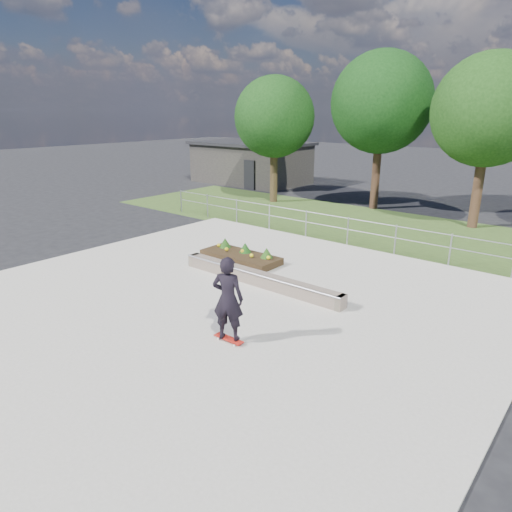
{
  "coord_description": "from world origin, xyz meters",
  "views": [
    {
      "loc": [
        8.49,
        -8.47,
        5.26
      ],
      "look_at": [
        0.2,
        1.5,
        1.1
      ],
      "focal_mm": 32.0,
      "sensor_mm": 36.0,
      "label": 1
    }
  ],
  "objects": [
    {
      "name": "grass_verge",
      "position": [
        0.0,
        11.0,
        0.01
      ],
      "size": [
        30.0,
        8.0,
        0.02
      ],
      "primitive_type": "cube",
      "color": "#324B1E",
      "rests_on": "ground"
    },
    {
      "name": "fence",
      "position": [
        0.0,
        7.5,
        0.77
      ],
      "size": [
        20.06,
        0.06,
        1.2
      ],
      "color": "#9C9FA4",
      "rests_on": "ground"
    },
    {
      "name": "building",
      "position": [
        -14.0,
        18.0,
        1.51
      ],
      "size": [
        8.4,
        5.4,
        3.0
      ],
      "color": "#292724",
      "rests_on": "ground"
    },
    {
      "name": "planter_bed",
      "position": [
        -1.97,
        3.28,
        0.24
      ],
      "size": [
        3.0,
        1.2,
        0.61
      ],
      "color": "black",
      "rests_on": "concrete_slab"
    },
    {
      "name": "tree_mid_right",
      "position": [
        3.0,
        14.0,
        5.23
      ],
      "size": [
        4.9,
        4.9,
        7.7
      ],
      "color": "#372116",
      "rests_on": "ground"
    },
    {
      "name": "tree_mid_left",
      "position": [
        -2.5,
        15.0,
        5.61
      ],
      "size": [
        5.25,
        5.25,
        8.25
      ],
      "color": "black",
      "rests_on": "ground"
    },
    {
      "name": "concrete_slab",
      "position": [
        0.0,
        0.0,
        0.03
      ],
      "size": [
        15.0,
        15.0,
        0.06
      ],
      "primitive_type": "cube",
      "color": "#AFA89B",
      "rests_on": "ground"
    },
    {
      "name": "skateboarder",
      "position": [
        1.85,
        -1.49,
        1.14
      ],
      "size": [
        0.87,
        0.73,
        2.1
      ],
      "color": "white",
      "rests_on": "concrete_slab"
    },
    {
      "name": "tree_far_left",
      "position": [
        -8.0,
        13.0,
        4.85
      ],
      "size": [
        4.55,
        4.55,
        7.15
      ],
      "color": "#332414",
      "rests_on": "ground"
    },
    {
      "name": "grind_ledge",
      "position": [
        0.06,
        1.79,
        0.26
      ],
      "size": [
        6.0,
        0.44,
        0.43
      ],
      "color": "#67574C",
      "rests_on": "concrete_slab"
    },
    {
      "name": "ground",
      "position": [
        0.0,
        0.0,
        0.0
      ],
      "size": [
        120.0,
        120.0,
        0.0
      ],
      "primitive_type": "plane",
      "color": "black",
      "rests_on": "ground"
    }
  ]
}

